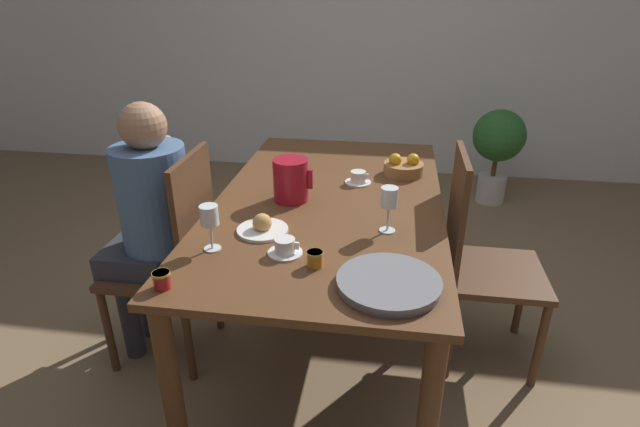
# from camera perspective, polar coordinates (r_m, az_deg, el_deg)

# --- Properties ---
(ground_plane) EXTENTS (20.00, 20.00, 0.00)m
(ground_plane) POSITION_cam_1_polar(r_m,az_deg,el_deg) (2.56, 0.89, -14.05)
(ground_plane) COLOR #7F6647
(wall_back) EXTENTS (10.00, 0.06, 2.60)m
(wall_back) POSITION_cam_1_polar(r_m,az_deg,el_deg) (4.47, 5.71, 21.06)
(wall_back) COLOR white
(wall_back) RESTS_ON ground_plane
(dining_table) EXTENTS (0.97, 1.71, 0.76)m
(dining_table) POSITION_cam_1_polar(r_m,az_deg,el_deg) (2.20, 1.01, -0.71)
(dining_table) COLOR brown
(dining_table) RESTS_ON ground_plane
(chair_person_side) EXTENTS (0.42, 0.42, 0.98)m
(chair_person_side) POSITION_cam_1_polar(r_m,az_deg,el_deg) (2.30, -16.34, -4.67)
(chair_person_side) COLOR #51331E
(chair_person_side) RESTS_ON ground_plane
(chair_opposite) EXTENTS (0.42, 0.42, 0.98)m
(chair_opposite) POSITION_cam_1_polar(r_m,az_deg,el_deg) (2.30, 17.70, -4.84)
(chair_opposite) COLOR #51331E
(chair_opposite) RESTS_ON ground_plane
(person_seated) EXTENTS (0.39, 0.41, 1.19)m
(person_seated) POSITION_cam_1_polar(r_m,az_deg,el_deg) (2.26, -18.94, -0.02)
(person_seated) COLOR #33333D
(person_seated) RESTS_ON ground_plane
(red_pitcher) EXTENTS (0.17, 0.15, 0.18)m
(red_pitcher) POSITION_cam_1_polar(r_m,az_deg,el_deg) (2.12, -3.36, 3.87)
(red_pitcher) COLOR #A31423
(red_pitcher) RESTS_ON dining_table
(wine_glass_water) EXTENTS (0.06, 0.06, 0.18)m
(wine_glass_water) POSITION_cam_1_polar(r_m,az_deg,el_deg) (1.85, 7.90, 1.60)
(wine_glass_water) COLOR white
(wine_glass_water) RESTS_ON dining_table
(wine_glass_juice) EXTENTS (0.06, 0.06, 0.17)m
(wine_glass_juice) POSITION_cam_1_polar(r_m,az_deg,el_deg) (1.75, -12.52, -0.52)
(wine_glass_juice) COLOR white
(wine_glass_juice) RESTS_ON dining_table
(teacup_near_person) EXTENTS (0.12, 0.12, 0.06)m
(teacup_near_person) POSITION_cam_1_polar(r_m,az_deg,el_deg) (1.73, -4.02, -3.90)
(teacup_near_person) COLOR white
(teacup_near_person) RESTS_ON dining_table
(teacup_across) EXTENTS (0.12, 0.12, 0.06)m
(teacup_across) POSITION_cam_1_polar(r_m,az_deg,el_deg) (2.33, 4.38, 4.04)
(teacup_across) COLOR white
(teacup_across) RESTS_ON dining_table
(serving_tray) EXTENTS (0.33, 0.33, 0.03)m
(serving_tray) POSITION_cam_1_polar(r_m,az_deg,el_deg) (1.57, 7.87, -7.88)
(serving_tray) COLOR gray
(serving_tray) RESTS_ON dining_table
(bread_plate) EXTENTS (0.19, 0.19, 0.07)m
(bread_plate) POSITION_cam_1_polar(r_m,az_deg,el_deg) (1.89, -6.60, -1.51)
(bread_plate) COLOR white
(bread_plate) RESTS_ON dining_table
(jam_jar_amber) EXTENTS (0.06, 0.06, 0.06)m
(jam_jar_amber) POSITION_cam_1_polar(r_m,az_deg,el_deg) (1.65, -0.59, -5.13)
(jam_jar_amber) COLOR #C67A1E
(jam_jar_amber) RESTS_ON dining_table
(jam_jar_red) EXTENTS (0.06, 0.06, 0.06)m
(jam_jar_red) POSITION_cam_1_polar(r_m,az_deg,el_deg) (1.62, -17.63, -7.16)
(jam_jar_red) COLOR #A81E1E
(jam_jar_red) RESTS_ON dining_table
(fruit_bowl) EXTENTS (0.19, 0.19, 0.11)m
(fruit_bowl) POSITION_cam_1_polar(r_m,az_deg,el_deg) (2.45, 9.52, 5.24)
(fruit_bowl) COLOR #9E6B3D
(fruit_bowl) RESTS_ON dining_table
(potted_plant) EXTENTS (0.39, 0.39, 0.74)m
(potted_plant) POSITION_cam_1_polar(r_m,az_deg,el_deg) (4.08, 19.68, 7.53)
(potted_plant) COLOR beige
(potted_plant) RESTS_ON ground_plane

